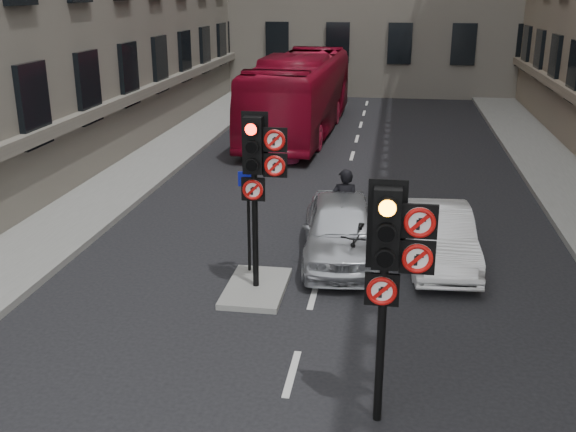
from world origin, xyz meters
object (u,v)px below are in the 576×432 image
(car_white, at_px, (440,236))
(bus_red, at_px, (300,94))
(motorcycle, at_px, (357,253))
(signal_far, at_px, (258,164))
(car_silver, at_px, (341,229))
(signal_near, at_px, (392,255))
(info_sign, at_px, (248,207))
(motorcyclist, at_px, (344,206))
(car_pink, at_px, (281,137))

(car_white, height_order, bus_red, bus_red)
(motorcycle, bearing_deg, signal_far, -142.58)
(car_silver, height_order, bus_red, bus_red)
(signal_near, bearing_deg, info_sign, 122.17)
(motorcycle, xyz_separation_m, info_sign, (-2.29, -0.27, 1.00))
(motorcyclist, bearing_deg, car_silver, 82.81)
(car_silver, xyz_separation_m, motorcycle, (0.42, -1.00, -0.16))
(signal_near, xyz_separation_m, motorcycle, (-0.69, 5.01, -2.02))
(motorcyclist, bearing_deg, info_sign, 44.42)
(signal_near, height_order, motorcycle, signal_near)
(car_white, bearing_deg, bus_red, 106.34)
(motorcycle, bearing_deg, car_silver, 122.65)
(motorcyclist, bearing_deg, signal_near, 91.34)
(info_sign, bearing_deg, signal_far, -82.34)
(car_silver, distance_m, motorcycle, 1.10)
(info_sign, bearing_deg, car_pink, 76.41)
(bus_red, bearing_deg, signal_near, -76.49)
(car_silver, xyz_separation_m, motorcyclist, (-0.01, 1.11, 0.20))
(signal_far, xyz_separation_m, info_sign, (-0.38, 0.74, -1.14))
(signal_near, bearing_deg, motorcycle, 97.84)
(car_white, bearing_deg, motorcyclist, 151.23)
(car_white, relative_size, motorcycle, 2.08)
(car_silver, relative_size, info_sign, 1.91)
(signal_far, height_order, motorcycle, signal_far)
(car_silver, height_order, motorcyclist, motorcyclist)
(car_pink, distance_m, info_sign, 11.41)
(signal_near, bearing_deg, motorcyclist, 98.96)
(car_white, xyz_separation_m, bus_red, (-5.08, 13.66, 1.02))
(car_white, height_order, motorcycle, car_white)
(car_silver, distance_m, car_white, 2.22)
(car_white, xyz_separation_m, motorcyclist, (-2.22, 1.02, 0.28))
(car_pink, relative_size, info_sign, 1.91)
(motorcycle, bearing_deg, car_white, 41.03)
(signal_far, relative_size, motorcyclist, 1.93)
(signal_near, height_order, car_silver, signal_near)
(car_pink, xyz_separation_m, motorcycle, (3.48, -11.04, -0.06))
(bus_red, relative_size, motorcyclist, 6.45)
(car_pink, xyz_separation_m, motorcyclist, (3.04, -8.93, 0.31))
(bus_red, distance_m, info_sign, 15.05)
(signal_near, bearing_deg, bus_red, 101.41)
(car_white, bearing_deg, car_silver, 178.27)
(signal_near, xyz_separation_m, car_silver, (-1.11, 6.01, -1.86))
(signal_far, relative_size, car_pink, 0.84)
(car_pink, height_order, bus_red, bus_red)
(signal_near, distance_m, car_white, 6.49)
(car_white, bearing_deg, info_sign, -165.63)
(car_white, height_order, car_pink, car_white)
(info_sign, bearing_deg, motorcycle, -12.87)
(car_white, distance_m, motorcycle, 2.09)
(bus_red, relative_size, motorcycle, 6.39)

